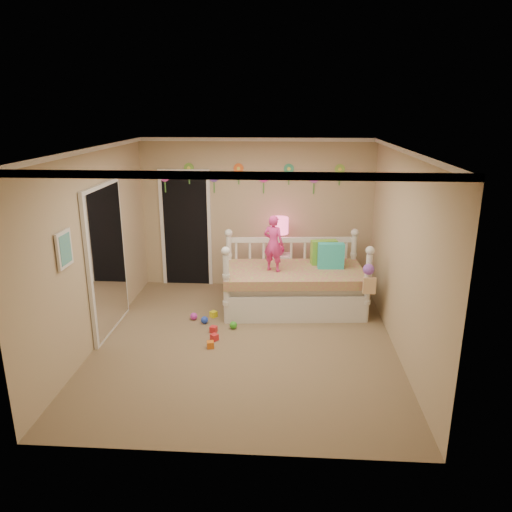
# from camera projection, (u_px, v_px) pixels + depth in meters

# --- Properties ---
(floor) EXTENTS (4.00, 4.50, 0.01)m
(floor) POSITION_uv_depth(u_px,v_px,m) (246.00, 342.00, 6.64)
(floor) COLOR #7F684C
(floor) RESTS_ON ground
(ceiling) EXTENTS (4.00, 4.50, 0.01)m
(ceiling) POSITION_uv_depth(u_px,v_px,m) (245.00, 148.00, 5.88)
(ceiling) COLOR white
(ceiling) RESTS_ON floor
(back_wall) EXTENTS (4.00, 0.01, 2.60)m
(back_wall) POSITION_uv_depth(u_px,v_px,m) (256.00, 214.00, 8.41)
(back_wall) COLOR tan
(back_wall) RESTS_ON floor
(left_wall) EXTENTS (0.01, 4.50, 2.60)m
(left_wall) POSITION_uv_depth(u_px,v_px,m) (94.00, 248.00, 6.38)
(left_wall) COLOR tan
(left_wall) RESTS_ON floor
(right_wall) EXTENTS (0.01, 4.50, 2.60)m
(right_wall) POSITION_uv_depth(u_px,v_px,m) (402.00, 254.00, 6.13)
(right_wall) COLOR tan
(right_wall) RESTS_ON floor
(crown_molding) EXTENTS (4.00, 4.50, 0.06)m
(crown_molding) POSITION_uv_depth(u_px,v_px,m) (245.00, 151.00, 5.89)
(crown_molding) COLOR white
(crown_molding) RESTS_ON ceiling
(daybed) EXTENTS (2.28, 1.35, 1.19)m
(daybed) POSITION_uv_depth(u_px,v_px,m) (294.00, 273.00, 7.57)
(daybed) COLOR white
(daybed) RESTS_ON floor
(pillow_turquoise) EXTENTS (0.41, 0.16, 0.40)m
(pillow_turquoise) POSITION_uv_depth(u_px,v_px,m) (331.00, 256.00, 7.54)
(pillow_turquoise) COLOR #26AAC0
(pillow_turquoise) RESTS_ON daybed
(pillow_lime) EXTENTS (0.43, 0.23, 0.39)m
(pillow_lime) POSITION_uv_depth(u_px,v_px,m) (324.00, 252.00, 7.75)
(pillow_lime) COLOR #7CC93D
(pillow_lime) RESTS_ON daybed
(child) EXTENTS (0.37, 0.31, 0.87)m
(child) POSITION_uv_depth(u_px,v_px,m) (273.00, 243.00, 7.35)
(child) COLOR #ED3691
(child) RESTS_ON daybed
(nightstand) EXTENTS (0.42, 0.33, 0.68)m
(nightstand) POSITION_uv_depth(u_px,v_px,m) (279.00, 273.00, 8.35)
(nightstand) COLOR white
(nightstand) RESTS_ON floor
(table_lamp) EXTENTS (0.29, 0.29, 0.65)m
(table_lamp) POSITION_uv_depth(u_px,v_px,m) (280.00, 230.00, 8.13)
(table_lamp) COLOR #DB1D6D
(table_lamp) RESTS_ON nightstand
(closet_doorway) EXTENTS (0.90, 0.04, 2.07)m
(closet_doorway) POSITION_uv_depth(u_px,v_px,m) (186.00, 228.00, 8.55)
(closet_doorway) COLOR black
(closet_doorway) RESTS_ON back_wall
(flower_decals) EXTENTS (3.40, 0.02, 0.50)m
(flower_decals) POSITION_uv_depth(u_px,v_px,m) (251.00, 177.00, 8.21)
(flower_decals) COLOR #B2668C
(flower_decals) RESTS_ON back_wall
(mirror_closet) EXTENTS (0.07, 1.30, 2.10)m
(mirror_closet) POSITION_uv_depth(u_px,v_px,m) (107.00, 259.00, 6.74)
(mirror_closet) COLOR white
(mirror_closet) RESTS_ON left_wall
(wall_picture) EXTENTS (0.05, 0.34, 0.42)m
(wall_picture) POSITION_uv_depth(u_px,v_px,m) (64.00, 249.00, 5.45)
(wall_picture) COLOR white
(wall_picture) RESTS_ON left_wall
(hanging_bag) EXTENTS (0.20, 0.16, 0.36)m
(hanging_bag) POSITION_uv_depth(u_px,v_px,m) (368.00, 280.00, 6.90)
(hanging_bag) COLOR beige
(hanging_bag) RESTS_ON daybed
(toy_scatter) EXTENTS (1.23, 1.51, 0.11)m
(toy_scatter) POSITION_uv_depth(u_px,v_px,m) (209.00, 332.00, 6.81)
(toy_scatter) COLOR #996666
(toy_scatter) RESTS_ON floor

